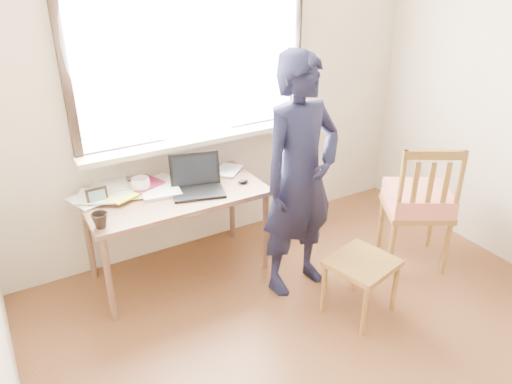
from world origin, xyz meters
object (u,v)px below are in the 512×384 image
desk (176,202)px  mug_white (141,185)px  person (300,178)px  side_chair (418,201)px  laptop (197,183)px  mug_dark (100,220)px  work_chair (362,269)px

desk → mug_white: (-0.19, 0.14, 0.12)m
mug_white → person: 1.12m
mug_white → side_chair: size_ratio=0.13×
laptop → mug_dark: size_ratio=4.04×
mug_dark → side_chair: side_chair is taller
laptop → work_chair: 1.28m
mug_white → laptop: bearing=-26.2°
desk → side_chair: (1.63, -0.75, -0.08)m
desk → mug_dark: (-0.57, -0.21, 0.12)m
mug_dark → person: 1.31m
desk → laptop: (0.16, -0.03, 0.13)m
desk → laptop: 0.21m
work_chair → person: 0.72m
desk → mug_white: mug_white is taller
side_chair → desk: bearing=155.2°
desk → mug_dark: bearing=-159.6°
mug_dark → side_chair: size_ratio=0.10×
mug_white → work_chair: bearing=-47.4°
desk → mug_dark: size_ratio=12.05×
desk → person: bearing=-37.5°
mug_white → mug_dark: mug_white is taller
mug_white → side_chair: side_chair is taller
laptop → person: person is taller
desk → laptop: size_ratio=2.98×
desk → side_chair: side_chair is taller
mug_dark → person: bearing=-14.2°
person → side_chair: bearing=-19.9°
side_chair → person: (-0.93, 0.22, 0.32)m
mug_white → desk: bearing=-36.4°
desk → mug_dark: 0.62m
mug_dark → person: person is taller
work_chair → laptop: bearing=125.9°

